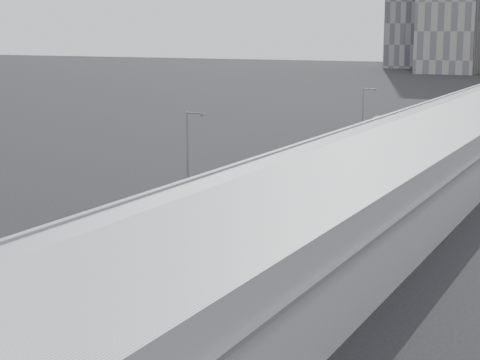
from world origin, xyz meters
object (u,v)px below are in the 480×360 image
Objects in this scene: bus_5 at (354,157)px; bus_8 at (431,123)px; bus_1 at (8,310)px; suv at (401,122)px; bus_9 at (453,114)px; bus_3 at (242,204)px; shipping_container at (380,126)px; street_lamp_near at (189,153)px; bus_4 at (304,178)px; bus_7 at (411,132)px; bus_6 at (384,146)px; bus_2 at (154,244)px; street_lamp_far at (364,112)px.

bus_5 is 1.10× the size of bus_8.
suv is at bearing 88.42° from bus_1.
bus_9 is at bearing 86.67° from bus_5.
bus_5 is (0.40, 28.88, 0.12)m from bus_3.
bus_8 is at bearing 28.59° from shipping_container.
bus_8 reaches higher than suv.
bus_4 is at bearing 60.01° from street_lamp_near.
bus_7 reaches higher than bus_3.
bus_5 is at bearing -86.87° from shipping_container.
bus_1 is 2.03× the size of suv.
bus_5 is 1.01× the size of bus_7.
bus_3 is 1.02× the size of bus_8.
bus_6 is at bearing 92.97° from bus_3.
street_lamp_near is at bearing -123.60° from bus_4.
bus_9 is at bearing 90.06° from bus_2.
street_lamp_near reaches higher than bus_5.
street_lamp_far reaches higher than bus_5.
street_lamp_far is (-6.07, -32.40, 3.14)m from bus_9.
street_lamp_near is at bearing -97.98° from bus_8.
street_lamp_near is 48.52m from street_lamp_far.
bus_3 is at bearing 91.98° from bus_2.
street_lamp_far reaches higher than shipping_container.
bus_7 is at bearing 84.81° from bus_1.
bus_6 is at bearing 78.81° from street_lamp_near.
street_lamp_far reaches higher than bus_3.
street_lamp_near reaches higher than bus_2.
bus_7 is at bearing 82.38° from street_lamp_near.
street_lamp_far is at bearing 101.91° from bus_5.
bus_4 is 0.94× the size of bus_7.
bus_1 is 1.03× the size of bus_4.
bus_4 is at bearing -85.18° from bus_9.
bus_4 reaches higher than bus_6.
suv is (-6.17, 73.22, -0.64)m from bus_3.
bus_4 is 37.41m from street_lamp_far.
bus_7 is at bearing 85.92° from bus_4.
bus_6 is 0.92× the size of bus_9.
bus_6 is 0.99× the size of bus_8.
bus_9 is at bearing 90.01° from bus_6.
street_lamp_far is (-6.14, 80.52, 3.20)m from bus_1.
street_lamp_far is (1.14, 48.50, -0.47)m from street_lamp_near.
suv is (-6.53, 17.95, -0.74)m from bus_7.
bus_6 is at bearing -90.84° from bus_8.
bus_2 is 1.45× the size of street_lamp_near.
bus_1 is 1.05× the size of bus_6.
bus_3 is 73.48m from suv.
bus_9 is 2.11× the size of suv.
bus_4 is at bearing 85.39° from bus_1.
bus_1 is 29.59m from bus_3.
bus_1 is 93.21m from shipping_container.
shipping_container is (-7.16, 8.07, -0.32)m from bus_7.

